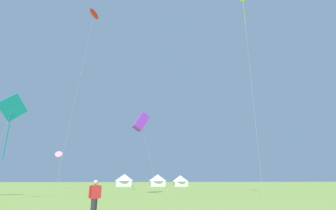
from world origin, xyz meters
name	(u,v)px	position (x,y,z in m)	size (l,w,h in m)	color
kite_cyan_diamond	(12,110)	(-17.27, 19.08, 8.36)	(1.96, 2.39, 10.12)	#1EB7CC
kite_red_parafoil	(94,14)	(-12.23, 27.35, 26.45)	(2.69, 3.45, 26.94)	red
kite_pink_delta	(59,156)	(-21.00, 48.30, 6.53)	(2.66, 3.11, 7.47)	pink
kite_purple_box	(141,122)	(-4.40, 26.43, 9.23)	(3.59, 1.77, 10.52)	purple
person_spectator	(94,200)	(-6.67, 6.47, 0.85)	(0.57, 0.33, 1.73)	#2D2D33
festival_tent_left	(124,180)	(-7.81, 62.29, 1.77)	(4.91, 4.91, 3.19)	white
festival_tent_center	(158,180)	(1.03, 62.29, 1.73)	(4.80, 4.80, 3.12)	white
festival_tent_right	(180,180)	(7.24, 62.29, 1.59)	(4.41, 4.41, 2.86)	white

